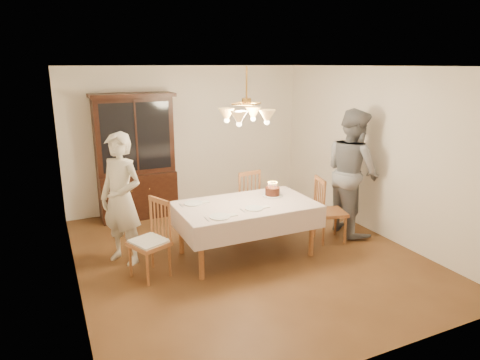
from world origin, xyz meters
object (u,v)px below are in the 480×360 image
elderly_woman (121,199)px  birthday_cake (272,192)px  china_hutch (136,159)px  dining_table (246,209)px  chair_far_side (243,202)px

elderly_woman → birthday_cake: (2.11, -0.34, -0.07)m
china_hutch → birthday_cake: size_ratio=7.20×
dining_table → birthday_cake: (0.51, 0.17, 0.14)m
dining_table → birthday_cake: birthday_cake is taller
elderly_woman → birthday_cake: elderly_woman is taller
china_hutch → chair_far_side: (1.45, -1.30, -0.60)m
chair_far_side → china_hutch: bearing=138.0°
china_hutch → birthday_cake: (1.55, -2.08, -0.22)m
dining_table → chair_far_side: (0.41, 0.95, -0.24)m
china_hutch → chair_far_side: bearing=-42.0°
dining_table → birthday_cake: bearing=18.5°
chair_far_side → elderly_woman: elderly_woman is taller
china_hutch → birthday_cake: 2.61m
china_hutch → dining_table: bearing=-65.3°
elderly_woman → birthday_cake: bearing=42.2°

